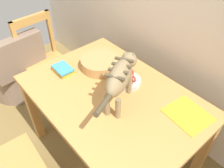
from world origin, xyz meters
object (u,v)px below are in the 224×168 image
at_px(magazine, 188,115).
at_px(wooden_chair_far, 47,63).
at_px(saucer_bowl, 128,81).
at_px(wicker_basket, 101,63).
at_px(wicker_armchair, 16,72).
at_px(book_stack, 63,69).
at_px(coffee_mug, 128,76).
at_px(cat, 121,76).
at_px(dining_table, 112,103).

xyz_separation_m(magazine, wooden_chair_far, (-1.52, -0.26, -0.30)).
bearing_deg(saucer_bowl, magazine, 9.10).
distance_m(wicker_basket, wicker_armchair, 1.24).
distance_m(saucer_bowl, book_stack, 0.53).
bearing_deg(coffee_mug, saucer_bowl, 180.00).
distance_m(cat, book_stack, 0.58).
height_order(cat, wicker_armchair, cat).
bearing_deg(book_stack, wooden_chair_far, 169.29).
bearing_deg(dining_table, coffee_mug, 94.50).
bearing_deg(coffee_mug, book_stack, -146.25).
height_order(wicker_basket, wicker_armchair, wicker_basket).
bearing_deg(wicker_armchair, cat, -84.72).
bearing_deg(saucer_bowl, wicker_armchair, -162.03).
bearing_deg(wicker_armchair, coffee_mug, -77.44).
bearing_deg(magazine, saucer_bowl, -165.03).
height_order(coffee_mug, book_stack, coffee_mug).
relative_size(magazine, wicker_basket, 0.86).
xyz_separation_m(coffee_mug, magazine, (0.49, 0.08, -0.07)).
distance_m(cat, saucer_bowl, 0.28).
bearing_deg(wicker_basket, cat, -19.42).
relative_size(dining_table, wicker_armchair, 1.70).
distance_m(coffee_mug, magazine, 0.50).
bearing_deg(dining_table, magazine, 27.94).
distance_m(wooden_chair_far, wicker_armchair, 0.44).
bearing_deg(cat, saucer_bowl, 90.00).
height_order(wooden_chair_far, wicker_armchair, wooden_chair_far).
distance_m(coffee_mug, wooden_chair_far, 1.11).
bearing_deg(saucer_bowl, dining_table, -84.36).
xyz_separation_m(dining_table, magazine, (0.47, 0.25, 0.09)).
xyz_separation_m(dining_table, book_stack, (-0.46, -0.12, 0.11)).
distance_m(saucer_bowl, wicker_basket, 0.29).
distance_m(dining_table, wicker_armchair, 1.44).
xyz_separation_m(dining_table, cat, (0.08, 0.01, 0.31)).
height_order(saucer_bowl, book_stack, book_stack).
relative_size(book_stack, wooden_chair_far, 0.19).
relative_size(cat, wooden_chair_far, 0.63).
bearing_deg(coffee_mug, wicker_basket, -174.04).
relative_size(saucer_bowl, magazine, 0.74).
bearing_deg(wicker_basket, book_stack, -119.32).
height_order(dining_table, magazine, magazine).
bearing_deg(cat, wicker_basket, 131.18).
bearing_deg(coffee_mug, wooden_chair_far, -169.89).
height_order(cat, wicker_basket, cat).
height_order(magazine, wicker_basket, wicker_basket).
bearing_deg(coffee_mug, wicker_armchair, -162.08).
bearing_deg(wicker_basket, magazine, 7.96).
distance_m(dining_table, magazine, 0.54).
bearing_deg(wooden_chair_far, coffee_mug, 96.94).
bearing_deg(magazine, cat, -142.43).
height_order(saucer_bowl, wooden_chair_far, wooden_chair_far).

